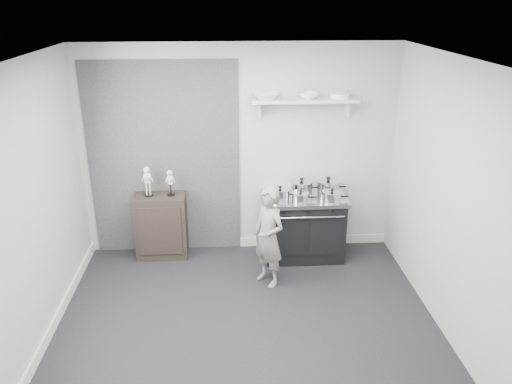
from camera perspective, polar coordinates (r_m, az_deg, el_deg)
ground at (r=5.38m, az=-1.10°, el=-15.10°), size 4.00×4.00×0.00m
room_shell at (r=4.72m, az=-2.40°, el=2.11°), size 4.02×3.62×2.71m
wall_shelf at (r=6.17m, az=5.59°, el=10.31°), size 1.30×0.26×0.24m
stove at (r=6.49m, az=5.45°, el=-3.89°), size 1.05×0.66×0.84m
side_cabinet at (r=6.59m, az=-10.74°, el=-3.79°), size 0.65×0.38×0.85m
child at (r=5.79m, az=1.45°, el=-5.17°), size 0.50×0.53×1.21m
pot_front_left at (r=6.17m, az=2.77°, el=-0.23°), size 0.33×0.24×0.18m
pot_back_left at (r=6.38m, az=5.23°, el=0.55°), size 0.38×0.29×0.22m
pot_back_right at (r=6.45m, az=8.23°, el=0.65°), size 0.38×0.29×0.22m
pot_front_right at (r=6.20m, az=8.66°, el=-0.46°), size 0.33×0.24×0.16m
pot_front_center at (r=6.14m, az=5.10°, el=-0.55°), size 0.30×0.21×0.15m
skeleton_full at (r=6.36m, az=-12.31°, el=1.45°), size 0.12×0.08×0.44m
skeleton_torso at (r=6.34m, az=-9.78°, el=1.26°), size 0.11×0.07×0.38m
bowl_large at (r=6.10m, az=1.10°, el=10.94°), size 0.32×0.32×0.08m
bowl_small at (r=6.16m, az=6.07°, el=10.91°), size 0.23×0.23×0.07m
plate_stack at (r=6.24m, az=9.55°, el=10.81°), size 0.23×0.23×0.06m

